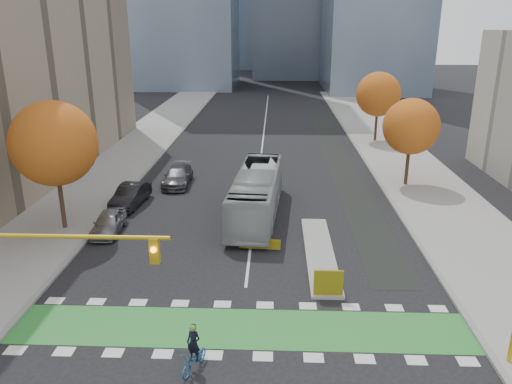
# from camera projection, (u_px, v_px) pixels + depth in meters

# --- Properties ---
(ground) EXTENTS (300.00, 300.00, 0.00)m
(ground) POSITION_uv_depth(u_px,v_px,m) (238.00, 350.00, 20.14)
(ground) COLOR black
(ground) RESTS_ON ground
(sidewalk_west) EXTENTS (7.00, 120.00, 0.15)m
(sidewalk_west) POSITION_uv_depth(u_px,v_px,m) (87.00, 189.00, 39.55)
(sidewalk_west) COLOR gray
(sidewalk_west) RESTS_ON ground
(sidewalk_east) EXTENTS (7.00, 120.00, 0.15)m
(sidewalk_east) POSITION_uv_depth(u_px,v_px,m) (431.00, 193.00, 38.55)
(sidewalk_east) COLOR gray
(sidewalk_east) RESTS_ON ground
(curb_west) EXTENTS (0.30, 120.00, 0.16)m
(curb_west) POSITION_uv_depth(u_px,v_px,m) (131.00, 189.00, 39.42)
(curb_west) COLOR gray
(curb_west) RESTS_ON ground
(curb_east) EXTENTS (0.30, 120.00, 0.16)m
(curb_east) POSITION_uv_depth(u_px,v_px,m) (386.00, 192.00, 38.68)
(curb_east) COLOR gray
(curb_east) RESTS_ON ground
(bike_crossing) EXTENTS (20.00, 3.00, 0.01)m
(bike_crossing) POSITION_uv_depth(u_px,v_px,m) (241.00, 328.00, 21.56)
(bike_crossing) COLOR #2C8632
(bike_crossing) RESTS_ON ground
(centre_line) EXTENTS (0.15, 70.00, 0.01)m
(centre_line) POSITION_uv_depth(u_px,v_px,m) (263.00, 137.00, 58.01)
(centre_line) COLOR silver
(centre_line) RESTS_ON ground
(bike_lane_paint) EXTENTS (2.50, 50.00, 0.01)m
(bike_lane_paint) POSITION_uv_depth(u_px,v_px,m) (338.00, 160.00, 48.26)
(bike_lane_paint) COLOR black
(bike_lane_paint) RESTS_ON ground
(median_island) EXTENTS (1.60, 10.00, 0.16)m
(median_island) POSITION_uv_depth(u_px,v_px,m) (320.00, 253.00, 28.49)
(median_island) COLOR gray
(median_island) RESTS_ON ground
(hazard_board) EXTENTS (1.40, 0.12, 1.30)m
(hazard_board) POSITION_uv_depth(u_px,v_px,m) (328.00, 283.00, 23.72)
(hazard_board) COLOR yellow
(hazard_board) RESTS_ON median_island
(tree_west) EXTENTS (5.20, 5.20, 8.22)m
(tree_west) POSITION_uv_depth(u_px,v_px,m) (54.00, 144.00, 30.15)
(tree_west) COLOR #332114
(tree_west) RESTS_ON ground
(tree_east_near) EXTENTS (4.40, 4.40, 7.08)m
(tree_east_near) POSITION_uv_depth(u_px,v_px,m) (411.00, 127.00, 38.97)
(tree_east_near) COLOR #332114
(tree_east_near) RESTS_ON ground
(tree_east_far) EXTENTS (4.80, 4.80, 7.65)m
(tree_east_far) POSITION_uv_depth(u_px,v_px,m) (378.00, 94.00, 53.97)
(tree_east_far) COLOR #332114
(tree_east_far) RESTS_ON ground
(traffic_signal_west) EXTENTS (8.53, 0.56, 5.20)m
(traffic_signal_west) POSITION_uv_depth(u_px,v_px,m) (25.00, 262.00, 18.66)
(traffic_signal_west) COLOR #BF9914
(traffic_signal_west) RESTS_ON ground
(cyclist) EXTENTS (1.18, 1.80, 1.97)m
(cyclist) POSITION_uv_depth(u_px,v_px,m) (194.00, 355.00, 18.78)
(cyclist) COLOR #205E96
(cyclist) RESTS_ON ground
(bus) EXTENTS (3.57, 11.84, 3.25)m
(bus) POSITION_uv_depth(u_px,v_px,m) (257.00, 193.00, 33.69)
(bus) COLOR #A2A8AA
(bus) RESTS_ON ground
(parked_car_a) EXTENTS (1.79, 4.07, 1.36)m
(parked_car_a) POSITION_uv_depth(u_px,v_px,m) (108.00, 223.00, 31.21)
(parked_car_a) COLOR gray
(parked_car_a) RESTS_ON ground
(parked_car_b) EXTENTS (2.08, 4.79, 1.53)m
(parked_car_b) POSITION_uv_depth(u_px,v_px,m) (130.00, 195.00, 35.91)
(parked_car_b) COLOR black
(parked_car_b) RESTS_ON ground
(parked_car_c) EXTENTS (2.15, 5.09, 1.47)m
(parked_car_c) POSITION_uv_depth(u_px,v_px,m) (178.00, 176.00, 40.56)
(parked_car_c) COLOR #4B4B50
(parked_car_c) RESTS_ON ground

